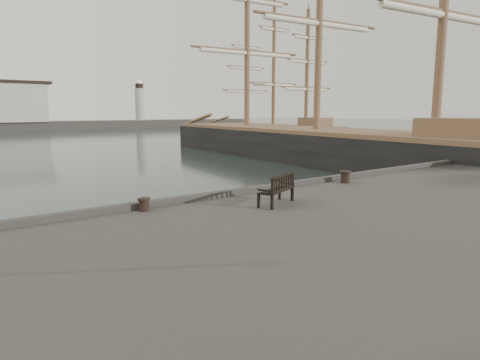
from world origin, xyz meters
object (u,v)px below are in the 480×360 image
at_px(bench, 277,195).
at_px(bollard_left, 144,205).
at_px(bollard_right, 345,177).
at_px(tall_ship_far, 273,136).
at_px(tall_ship_main, 316,151).

relative_size(bench, bollard_left, 4.39).
bearing_deg(bench, bollard_left, 133.31).
bearing_deg(bollard_right, bench, -164.98).
distance_m(bench, bollard_left, 3.84).
xyz_separation_m(bench, bollard_right, (4.68, 1.26, -0.05)).
bearing_deg(tall_ship_far, bench, -128.36).
bearing_deg(bollard_left, tall_ship_far, 44.21).
bearing_deg(bench, tall_ship_main, 17.95).
bearing_deg(bollard_left, tall_ship_main, 32.94).
relative_size(bollard_left, tall_ship_main, 0.01).
bearing_deg(bench, tall_ship_far, 26.20).
xyz_separation_m(bollard_right, tall_ship_main, (15.14, 15.44, -1.01)).
height_order(bench, tall_ship_far, tall_ship_far).
relative_size(bollard_left, tall_ship_far, 0.01).
xyz_separation_m(bench, tall_ship_main, (19.82, 16.70, -1.06)).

